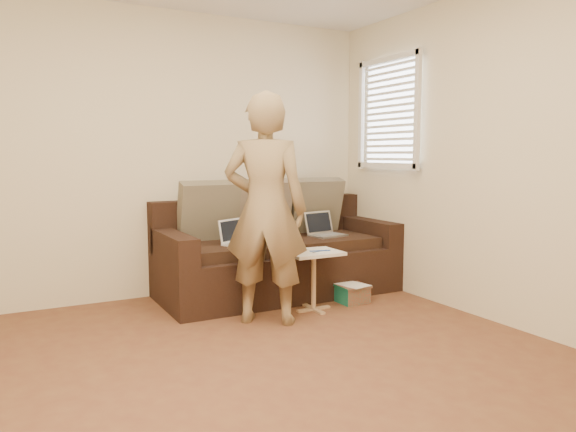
{
  "coord_description": "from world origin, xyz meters",
  "views": [
    {
      "loc": [
        -1.4,
        -2.71,
        1.31
      ],
      "look_at": [
        0.8,
        1.4,
        0.78
      ],
      "focal_mm": 34.13,
      "sensor_mm": 36.0,
      "label": 1
    }
  ],
  "objects": [
    {
      "name": "wall_back",
      "position": [
        0.0,
        2.25,
        1.3
      ],
      "size": [
        4.0,
        0.0,
        4.0
      ],
      "primitive_type": "plane",
      "rotation": [
        1.57,
        0.0,
        0.0
      ],
      "color": "beige",
      "rests_on": "ground"
    },
    {
      "name": "laptop_silver",
      "position": [
        1.4,
        1.71,
        0.52
      ],
      "size": [
        0.37,
        0.29,
        0.22
      ],
      "primitive_type": null,
      "rotation": [
        0.0,
        0.0,
        0.17
      ],
      "color": "#B7BABC",
      "rests_on": "sofa"
    },
    {
      "name": "scissors",
      "position": [
        0.95,
        1.11,
        0.51
      ],
      "size": [
        0.19,
        0.13,
        0.02
      ],
      "primitive_type": null,
      "rotation": [
        0.0,
        0.0,
        -0.18
      ],
      "color": "silver",
      "rests_on": "side_table"
    },
    {
      "name": "side_table",
      "position": [
        0.91,
        1.15,
        0.25
      ],
      "size": [
        0.45,
        0.32,
        0.5
      ],
      "primitive_type": null,
      "color": "silver",
      "rests_on": "ground"
    },
    {
      "name": "window_blinds",
      "position": [
        1.95,
        1.5,
        1.7
      ],
      "size": [
        0.12,
        0.88,
        1.08
      ],
      "primitive_type": null,
      "color": "white",
      "rests_on": "wall_right"
    },
    {
      "name": "person",
      "position": [
        0.42,
        1.05,
        0.89
      ],
      "size": [
        0.78,
        0.74,
        1.78
      ],
      "primitive_type": "imported",
      "rotation": [
        0.0,
        0.0,
        2.5
      ],
      "color": "olive",
      "rests_on": "ground"
    },
    {
      "name": "drinking_glass",
      "position": [
        0.75,
        1.2,
        0.56
      ],
      "size": [
        0.07,
        0.07,
        0.12
      ],
      "primitive_type": null,
      "color": "silver",
      "rests_on": "side_table"
    },
    {
      "name": "laptop_white",
      "position": [
        0.48,
        1.65,
        0.52
      ],
      "size": [
        0.37,
        0.33,
        0.22
      ],
      "primitive_type": null,
      "rotation": [
        0.0,
        0.0,
        0.44
      ],
      "color": "white",
      "rests_on": "sofa"
    },
    {
      "name": "paper_on_table",
      "position": [
        1.0,
        1.18,
        0.5
      ],
      "size": [
        0.25,
        0.33,
        0.0
      ],
      "primitive_type": null,
      "rotation": [
        0.0,
        0.0,
        -0.14
      ],
      "color": "white",
      "rests_on": "side_table"
    },
    {
      "name": "pillow_mid",
      "position": [
        0.85,
        2.0,
        0.79
      ],
      "size": [
        0.55,
        0.27,
        0.57
      ],
      "primitive_type": null,
      "rotation": [
        0.24,
        0.0,
        0.0
      ],
      "color": "#6E5E4E",
      "rests_on": "sofa"
    },
    {
      "name": "sofa",
      "position": [
        0.9,
        1.77,
        0.42
      ],
      "size": [
        2.2,
        0.95,
        0.85
      ],
      "primitive_type": null,
      "color": "black",
      "rests_on": "ground"
    },
    {
      "name": "wall_right",
      "position": [
        2.0,
        0.0,
        1.3
      ],
      "size": [
        0.0,
        4.5,
        4.5
      ],
      "primitive_type": "plane",
      "rotation": [
        1.57,
        0.0,
        -1.57
      ],
      "color": "beige",
      "rests_on": "ground"
    },
    {
      "name": "striped_box",
      "position": [
        1.33,
        1.2,
        0.08
      ],
      "size": [
        0.26,
        0.26,
        0.16
      ],
      "primitive_type": null,
      "color": "red",
      "rests_on": "ground"
    },
    {
      "name": "pillow_left",
      "position": [
        0.3,
        2.0,
        0.79
      ],
      "size": [
        0.55,
        0.29,
        0.57
      ],
      "primitive_type": null,
      "rotation": [
        0.28,
        0.0,
        0.0
      ],
      "color": "#6D5F50",
      "rests_on": "sofa"
    },
    {
      "name": "pillow_right",
      "position": [
        1.45,
        2.02,
        0.79
      ],
      "size": [
        0.55,
        0.28,
        0.57
      ],
      "primitive_type": null,
      "rotation": [
        0.26,
        0.0,
        0.0
      ],
      "color": "#6D5F50",
      "rests_on": "sofa"
    },
    {
      "name": "floor",
      "position": [
        0.0,
        0.0,
        0.0
      ],
      "size": [
        4.5,
        4.5,
        0.0
      ],
      "primitive_type": "plane",
      "color": "brown",
      "rests_on": "ground"
    }
  ]
}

